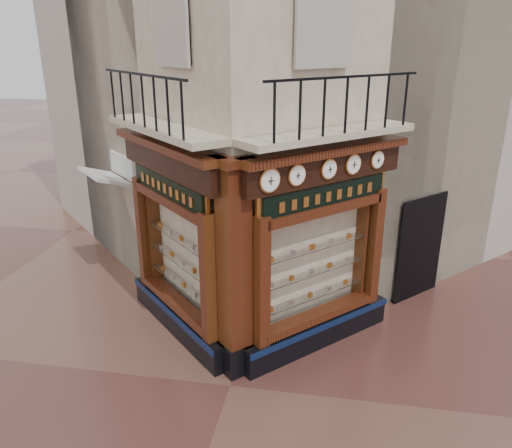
% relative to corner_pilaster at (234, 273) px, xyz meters
% --- Properties ---
extents(ground, '(80.00, 80.00, 0.00)m').
position_rel_corner_pilaster_xyz_m(ground, '(0.00, -0.50, -1.95)').
color(ground, '#532D27').
rests_on(ground, ground).
extents(main_building, '(11.31, 11.31, 12.00)m').
position_rel_corner_pilaster_xyz_m(main_building, '(0.00, 5.66, 4.05)').
color(main_building, beige).
rests_on(main_building, ground).
extents(neighbour_left, '(11.31, 11.31, 11.00)m').
position_rel_corner_pilaster_xyz_m(neighbour_left, '(-2.47, 8.13, 3.55)').
color(neighbour_left, '#B7AB9F').
rests_on(neighbour_left, ground).
extents(neighbour_right, '(11.31, 11.31, 11.00)m').
position_rel_corner_pilaster_xyz_m(neighbour_right, '(2.47, 8.13, 3.55)').
color(neighbour_right, '#B7AB9F').
rests_on(neighbour_right, ground).
extents(shopfront_left, '(2.86, 2.86, 3.98)m').
position_rel_corner_pilaster_xyz_m(shopfront_left, '(-1.41, 1.07, 0.03)').
color(shopfront_left, black).
rests_on(shopfront_left, ground).
extents(shopfront_right, '(2.86, 2.86, 3.98)m').
position_rel_corner_pilaster_xyz_m(shopfront_right, '(1.41, 1.07, 0.03)').
color(shopfront_right, black).
rests_on(shopfront_right, ground).
extents(corner_pilaster, '(0.85, 0.85, 3.98)m').
position_rel_corner_pilaster_xyz_m(corner_pilaster, '(0.00, 0.00, 0.00)').
color(corner_pilaster, black).
rests_on(corner_pilaster, ground).
extents(balcony, '(5.94, 2.97, 1.03)m').
position_rel_corner_pilaster_xyz_m(balcony, '(0.00, 0.99, 2.27)').
color(balcony, beige).
rests_on(balcony, ground).
extents(clock_a, '(0.32, 0.32, 0.41)m').
position_rel_corner_pilaster_xyz_m(clock_a, '(0.60, -0.01, 1.67)').
color(clock_a, '#C98743').
rests_on(clock_a, ground).
extents(clock_b, '(0.29, 0.29, 0.37)m').
position_rel_corner_pilaster_xyz_m(clock_b, '(0.99, 0.38, 1.67)').
color(clock_b, '#C98743').
rests_on(clock_b, ground).
extents(clock_c, '(0.29, 0.29, 0.36)m').
position_rel_corner_pilaster_xyz_m(clock_c, '(1.49, 0.88, 1.67)').
color(clock_c, '#C98743').
rests_on(clock_c, ground).
extents(clock_d, '(0.30, 0.30, 0.37)m').
position_rel_corner_pilaster_xyz_m(clock_d, '(1.90, 1.30, 1.67)').
color(clock_d, '#C98743').
rests_on(clock_d, ground).
extents(clock_e, '(0.27, 0.27, 0.34)m').
position_rel_corner_pilaster_xyz_m(clock_e, '(2.35, 1.74, 1.67)').
color(clock_e, '#C98743').
rests_on(clock_e, ground).
extents(awning, '(1.59, 1.59, 0.34)m').
position_rel_corner_pilaster_xyz_m(awning, '(-3.73, 3.02, -1.95)').
color(awning, silver).
rests_on(awning, ground).
extents(signboard_left, '(2.12, 2.12, 0.57)m').
position_rel_corner_pilaster_xyz_m(signboard_left, '(-1.46, 1.01, 1.15)').
color(signboard_left, '#CC873C').
rests_on(signboard_left, ground).
extents(signboard_right, '(2.18, 2.18, 0.58)m').
position_rel_corner_pilaster_xyz_m(signboard_right, '(1.46, 1.01, 1.15)').
color(signboard_right, '#CC873C').
rests_on(signboard_right, ground).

